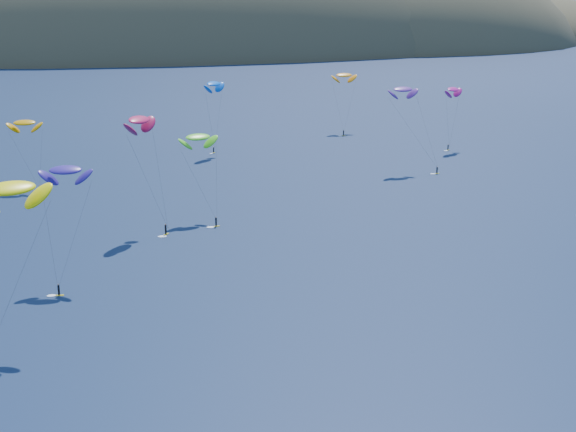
# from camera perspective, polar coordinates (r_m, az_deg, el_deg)

# --- Properties ---
(island) EXTENTS (730.00, 300.00, 210.00)m
(island) POSITION_cam_1_polar(r_m,az_deg,el_deg) (619.40, -7.14, 11.00)
(island) COLOR #3D3526
(island) RESTS_ON ground
(kitesurfer_1) EXTENTS (8.26, 10.04, 17.88)m
(kitesurfer_1) POSITION_cam_1_polar(r_m,az_deg,el_deg) (202.98, -18.23, 6.31)
(kitesurfer_1) COLOR gold
(kitesurfer_1) RESTS_ON ground
(kitesurfer_2) EXTENTS (11.45, 11.97, 24.49)m
(kitesurfer_2) POSITION_cam_1_polar(r_m,az_deg,el_deg) (115.45, -19.13, 1.86)
(kitesurfer_2) COLOR gold
(kitesurfer_2) RESTS_ON ground
(kitesurfer_3) EXTENTS (8.98, 13.45, 19.10)m
(kitesurfer_3) POSITION_cam_1_polar(r_m,az_deg,el_deg) (170.38, -6.42, 5.58)
(kitesurfer_3) COLOR gold
(kitesurfer_3) RESTS_ON ground
(kitesurfer_4) EXTENTS (8.66, 9.04, 22.16)m
(kitesurfer_4) POSITION_cam_1_polar(r_m,az_deg,el_deg) (233.29, -5.30, 9.35)
(kitesurfer_4) COLOR gold
(kitesurfer_4) RESTS_ON ground
(kitesurfer_6) EXTENTS (11.80, 12.28, 23.18)m
(kitesurfer_6) POSITION_cam_1_polar(r_m,az_deg,el_deg) (214.52, 8.18, 8.90)
(kitesurfer_6) COLOR gold
(kitesurfer_6) RESTS_ON ground
(kitesurfer_8) EXTENTS (8.57, 8.42, 19.56)m
(kitesurfer_8) POSITION_cam_1_polar(r_m,az_deg,el_deg) (243.52, 11.67, 8.81)
(kitesurfer_8) COLOR gold
(kitesurfer_8) RESTS_ON ground
(kitesurfer_9) EXTENTS (8.90, 12.57, 24.65)m
(kitesurfer_9) POSITION_cam_1_polar(r_m,az_deg,el_deg) (162.09, -10.54, 6.72)
(kitesurfer_9) COLOR gold
(kitesurfer_9) RESTS_ON ground
(kitesurfer_10) EXTENTS (8.67, 11.96, 20.81)m
(kitesurfer_10) POSITION_cam_1_polar(r_m,az_deg,el_deg) (137.79, -15.55, 3.15)
(kitesurfer_10) COLOR gold
(kitesurfer_10) RESTS_ON ground
(kitesurfer_11) EXTENTS (8.59, 13.73, 20.39)m
(kitesurfer_11) POSITION_cam_1_polar(r_m,az_deg,el_deg) (268.38, 4.01, 9.96)
(kitesurfer_11) COLOR gold
(kitesurfer_11) RESTS_ON ground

